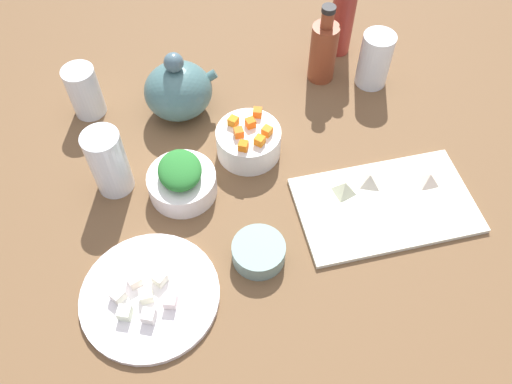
% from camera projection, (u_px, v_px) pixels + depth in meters
% --- Properties ---
extents(tabletop, '(1.90, 1.90, 0.03)m').
position_uv_depth(tabletop, '(256.00, 211.00, 1.04)').
color(tabletop, brown).
rests_on(tabletop, ground).
extents(cutting_board, '(0.36, 0.24, 0.01)m').
position_uv_depth(cutting_board, '(385.00, 205.00, 1.02)').
color(cutting_board, silver).
rests_on(cutting_board, tabletop).
extents(plate_tofu, '(0.25, 0.25, 0.01)m').
position_uv_depth(plate_tofu, '(150.00, 296.00, 0.91)').
color(plate_tofu, white).
rests_on(plate_tofu, tabletop).
extents(bowl_greens, '(0.14, 0.14, 0.05)m').
position_uv_depth(bowl_greens, '(182.00, 184.00, 1.03)').
color(bowl_greens, white).
rests_on(bowl_greens, tabletop).
extents(bowl_carrots, '(0.13, 0.13, 0.06)m').
position_uv_depth(bowl_carrots, '(249.00, 142.00, 1.08)').
color(bowl_carrots, white).
rests_on(bowl_carrots, tabletop).
extents(bowl_small_side, '(0.10, 0.10, 0.04)m').
position_uv_depth(bowl_small_side, '(259.00, 252.00, 0.95)').
color(bowl_small_side, gray).
rests_on(bowl_small_side, tabletop).
extents(teapot, '(0.16, 0.14, 0.16)m').
position_uv_depth(teapot, '(178.00, 90.00, 1.12)').
color(teapot, '#466E6E').
rests_on(teapot, tabletop).
extents(bottle_0, '(0.05, 0.05, 0.26)m').
position_uv_depth(bottle_0, '(343.00, 12.00, 1.21)').
color(bottle_0, maroon).
rests_on(bottle_0, tabletop).
extents(bottle_1, '(0.06, 0.06, 0.19)m').
position_uv_depth(bottle_1, '(323.00, 50.00, 1.18)').
color(bottle_1, brown).
rests_on(bottle_1, tabletop).
extents(drinking_glass_0, '(0.07, 0.07, 0.15)m').
position_uv_depth(drinking_glass_0, '(108.00, 162.00, 1.00)').
color(drinking_glass_0, white).
rests_on(drinking_glass_0, tabletop).
extents(drinking_glass_1, '(0.07, 0.07, 0.12)m').
position_uv_depth(drinking_glass_1, '(84.00, 91.00, 1.13)').
color(drinking_glass_1, white).
rests_on(drinking_glass_1, tabletop).
extents(drinking_glass_2, '(0.07, 0.07, 0.13)m').
position_uv_depth(drinking_glass_2, '(375.00, 60.00, 1.18)').
color(drinking_glass_2, white).
rests_on(drinking_glass_2, tabletop).
extents(carrot_cube_0, '(0.02, 0.02, 0.02)m').
position_uv_depth(carrot_cube_0, '(239.00, 132.00, 1.04)').
color(carrot_cube_0, orange).
rests_on(carrot_cube_0, bowl_carrots).
extents(carrot_cube_1, '(0.03, 0.03, 0.02)m').
position_uv_depth(carrot_cube_1, '(267.00, 131.00, 1.05)').
color(carrot_cube_1, orange).
rests_on(carrot_cube_1, bowl_carrots).
extents(carrot_cube_2, '(0.02, 0.02, 0.02)m').
position_uv_depth(carrot_cube_2, '(250.00, 123.00, 1.06)').
color(carrot_cube_2, orange).
rests_on(carrot_cube_2, bowl_carrots).
extents(carrot_cube_3, '(0.02, 0.02, 0.02)m').
position_uv_depth(carrot_cube_3, '(243.00, 146.00, 1.02)').
color(carrot_cube_3, orange).
rests_on(carrot_cube_3, bowl_carrots).
extents(carrot_cube_4, '(0.03, 0.03, 0.02)m').
position_uv_depth(carrot_cube_4, '(233.00, 121.00, 1.06)').
color(carrot_cube_4, orange).
rests_on(carrot_cube_4, bowl_carrots).
extents(carrot_cube_5, '(0.03, 0.03, 0.02)m').
position_uv_depth(carrot_cube_5, '(260.00, 140.00, 1.03)').
color(carrot_cube_5, orange).
rests_on(carrot_cube_5, bowl_carrots).
extents(carrot_cube_6, '(0.02, 0.02, 0.02)m').
position_uv_depth(carrot_cube_6, '(257.00, 112.00, 1.08)').
color(carrot_cube_6, orange).
rests_on(carrot_cube_6, bowl_carrots).
extents(chopped_greens_mound, '(0.10, 0.11, 0.04)m').
position_uv_depth(chopped_greens_mound, '(180.00, 170.00, 0.99)').
color(chopped_greens_mound, '#27722C').
rests_on(chopped_greens_mound, bowl_greens).
extents(tofu_cube_0, '(0.03, 0.03, 0.02)m').
position_uv_depth(tofu_cube_0, '(160.00, 278.00, 0.91)').
color(tofu_cube_0, silver).
rests_on(tofu_cube_0, plate_tofu).
extents(tofu_cube_1, '(0.03, 0.03, 0.02)m').
position_uv_depth(tofu_cube_1, '(134.00, 280.00, 0.91)').
color(tofu_cube_1, white).
rests_on(tofu_cube_1, plate_tofu).
extents(tofu_cube_2, '(0.03, 0.03, 0.02)m').
position_uv_depth(tofu_cube_2, '(170.00, 301.00, 0.89)').
color(tofu_cube_2, white).
rests_on(tofu_cube_2, plate_tofu).
extents(tofu_cube_3, '(0.03, 0.03, 0.02)m').
position_uv_depth(tofu_cube_3, '(118.00, 295.00, 0.89)').
color(tofu_cube_3, silver).
rests_on(tofu_cube_3, plate_tofu).
extents(tofu_cube_4, '(0.03, 0.03, 0.02)m').
position_uv_depth(tofu_cube_4, '(125.00, 313.00, 0.88)').
color(tofu_cube_4, white).
rests_on(tofu_cube_4, plate_tofu).
extents(tofu_cube_5, '(0.03, 0.03, 0.02)m').
position_uv_depth(tofu_cube_5, '(149.00, 316.00, 0.87)').
color(tofu_cube_5, silver).
rests_on(tofu_cube_5, plate_tofu).
extents(tofu_cube_6, '(0.02, 0.02, 0.02)m').
position_uv_depth(tofu_cube_6, '(146.00, 295.00, 0.89)').
color(tofu_cube_6, white).
rests_on(tofu_cube_6, plate_tofu).
extents(dumpling_0, '(0.05, 0.05, 0.02)m').
position_uv_depth(dumpling_0, '(429.00, 178.00, 1.04)').
color(dumpling_0, beige).
rests_on(dumpling_0, cutting_board).
extents(dumpling_1, '(0.05, 0.05, 0.02)m').
position_uv_depth(dumpling_1, '(370.00, 179.00, 1.04)').
color(dumpling_1, beige).
rests_on(dumpling_1, cutting_board).
extents(dumpling_2, '(0.06, 0.06, 0.03)m').
position_uv_depth(dumpling_2, '(345.00, 187.00, 1.02)').
color(dumpling_2, beige).
rests_on(dumpling_2, cutting_board).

